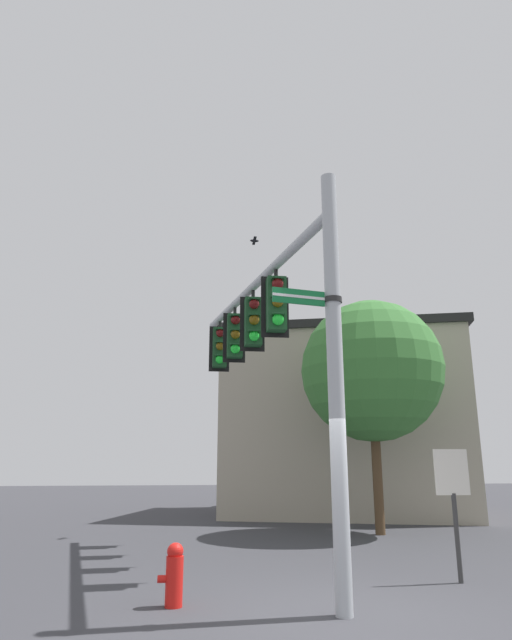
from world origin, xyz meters
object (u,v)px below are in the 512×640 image
traffic_light_nearest_pole (276,304)px  traffic_light_mid_outer (235,336)px  traffic_light_mid_inner (253,321)px  historical_marker (453,493)px  bird_flying (254,241)px  traffic_light_arm_end (220,347)px  fire_hydrant (174,574)px  street_name_sign (316,299)px

traffic_light_nearest_pole → traffic_light_mid_outer: size_ratio=1.00×
traffic_light_nearest_pole → traffic_light_mid_inner: (0.28, -1.40, 0.00)m
traffic_light_nearest_pole → historical_marker: bearing=167.9°
bird_flying → traffic_light_mid_outer: bearing=75.0°
traffic_light_mid_outer → historical_marker: traffic_light_mid_outer is taller
traffic_light_arm_end → bird_flying: 4.37m
traffic_light_mid_outer → fire_hydrant: size_ratio=1.59×
traffic_light_mid_inner → bird_flying: size_ratio=3.19×
traffic_light_nearest_pole → historical_marker: (-2.91, 0.62, -3.43)m
fire_hydrant → traffic_light_arm_end: bearing=-98.7°
traffic_light_nearest_pole → traffic_light_mid_inner: same height
fire_hydrant → historical_marker: (-4.64, -0.94, 0.99)m
traffic_light_mid_outer → traffic_light_nearest_pole: bearing=101.3°
street_name_sign → fire_hydrant: street_name_sign is taller
traffic_light_arm_end → historical_marker: traffic_light_arm_end is taller
street_name_sign → bird_flying: bearing=-90.6°
traffic_light_nearest_pole → fire_hydrant: traffic_light_nearest_pole is taller
traffic_light_mid_outer → traffic_light_arm_end: (0.28, -1.40, 0.00)m
traffic_light_mid_outer → bird_flying: bearing=-105.0°
traffic_light_mid_inner → bird_flying: bird_flying is taller
traffic_light_arm_end → fire_hydrant: (0.89, 5.77, -4.42)m
traffic_light_mid_inner → historical_marker: traffic_light_mid_inner is taller
traffic_light_nearest_pole → traffic_light_mid_outer: 2.85m
traffic_light_nearest_pole → bird_flying: size_ratio=3.19×
traffic_light_mid_inner → historical_marker: 5.11m
bird_flying → fire_hydrant: 11.36m
bird_flying → historical_marker: bird_flying is taller
traffic_light_mid_outer → street_name_sign: 5.25m
traffic_light_mid_outer → historical_marker: (-3.47, 3.42, -3.43)m
traffic_light_arm_end → street_name_sign: (-1.05, 6.56, -0.61)m
traffic_light_mid_inner → bird_flying: (-0.57, -4.57, 3.83)m
fire_hydrant → traffic_light_nearest_pole: bearing=-137.7°
bird_flying → fire_hydrant: bearing=75.0°
street_name_sign → bird_flying: 9.44m
bird_flying → historical_marker: size_ratio=0.19×
traffic_light_arm_end → historical_marker: size_ratio=0.62×
bird_flying → traffic_light_mid_inner: bearing=82.9°
traffic_light_mid_inner → bird_flying: 5.99m
traffic_light_mid_outer → traffic_light_arm_end: size_ratio=1.00×
bird_flying → fire_hydrant: bird_flying is taller
traffic_light_nearest_pole → historical_marker: size_ratio=0.62×
bird_flying → street_name_sign: bearing=89.4°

